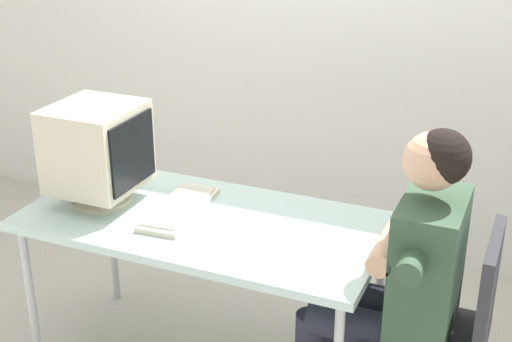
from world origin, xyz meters
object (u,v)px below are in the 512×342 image
Objects in this scene: office_chair at (446,328)px; desk at (204,229)px; person_seated at (398,272)px; keyboard at (180,208)px; crt_monitor at (98,148)px.

desk is at bearing 177.66° from office_chair.
desk is 1.17× the size of person_seated.
person_seated is at bearing 180.00° from office_chair.
crt_monitor is at bearing -171.97° from keyboard.
keyboard is (0.35, 0.05, -0.23)m from crt_monitor.
keyboard is at bearing 176.65° from person_seated.
office_chair is at bearing -0.21° from crt_monitor.
crt_monitor is 1.32m from person_seated.
person_seated reaches higher than desk.
office_chair is 0.72× the size of person_seated.
keyboard is at bearing 177.22° from office_chair.
office_chair is at bearing -2.78° from keyboard.
person_seated is (-0.19, 0.00, 0.19)m from office_chair.
keyboard is 1.16m from office_chair.
desk is 3.44× the size of crt_monitor.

